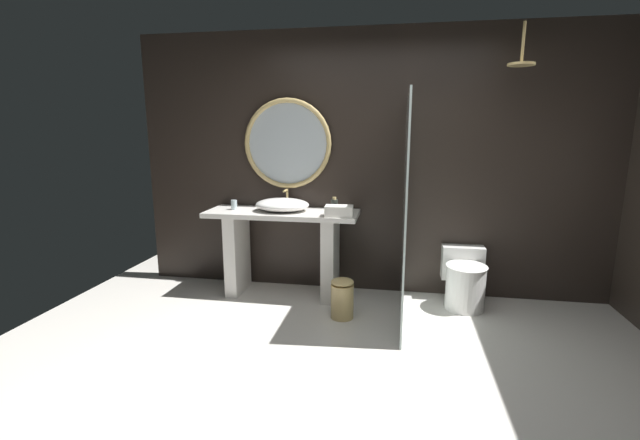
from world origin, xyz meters
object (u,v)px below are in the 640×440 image
(tumbler_cup, at_px, (234,205))
(rain_shower_head, at_px, (521,61))
(vessel_sink, at_px, (282,205))
(soap_dispenser, at_px, (334,206))
(toilet, at_px, (464,279))
(waste_bin, at_px, (342,298))
(round_wall_mirror, at_px, (287,144))
(folded_hand_towel, at_px, (339,211))

(tumbler_cup, distance_m, rain_shower_head, 2.87)
(vessel_sink, height_order, tumbler_cup, vessel_sink)
(soap_dispenser, height_order, toilet, soap_dispenser)
(soap_dispenser, xyz_separation_m, waste_bin, (0.14, -0.45, -0.75))
(round_wall_mirror, height_order, waste_bin, round_wall_mirror)
(vessel_sink, xyz_separation_m, rain_shower_head, (2.07, -0.10, 1.27))
(toilet, xyz_separation_m, folded_hand_towel, (-1.18, -0.18, 0.64))
(toilet, height_order, waste_bin, toilet)
(soap_dispenser, bearing_deg, round_wall_mirror, 153.27)
(soap_dispenser, height_order, folded_hand_towel, soap_dispenser)
(vessel_sink, xyz_separation_m, toilet, (1.76, 0.01, -0.66))
(vessel_sink, bearing_deg, round_wall_mirror, 90.02)
(rain_shower_head, xyz_separation_m, waste_bin, (-1.41, -0.38, -2.01))
(tumbler_cup, xyz_separation_m, folded_hand_towel, (1.08, -0.16, 0.00))
(vessel_sink, distance_m, waste_bin, 1.10)
(tumbler_cup, bearing_deg, vessel_sink, 1.20)
(vessel_sink, height_order, rain_shower_head, rain_shower_head)
(toilet, bearing_deg, vessel_sink, -179.63)
(vessel_sink, relative_size, waste_bin, 1.46)
(vessel_sink, xyz_separation_m, soap_dispenser, (0.52, -0.02, 0.01))
(round_wall_mirror, bearing_deg, vessel_sink, -89.98)
(tumbler_cup, height_order, rain_shower_head, rain_shower_head)
(round_wall_mirror, xyz_separation_m, waste_bin, (0.66, -0.71, -1.32))
(vessel_sink, xyz_separation_m, round_wall_mirror, (-0.00, 0.24, 0.58))
(vessel_sink, xyz_separation_m, waste_bin, (0.66, -0.47, -0.74))
(rain_shower_head, height_order, toilet, rain_shower_head)
(tumbler_cup, xyz_separation_m, waste_bin, (1.16, -0.46, -0.72))
(tumbler_cup, distance_m, waste_bin, 1.44)
(vessel_sink, distance_m, folded_hand_towel, 0.61)
(vessel_sink, distance_m, round_wall_mirror, 0.63)
(vessel_sink, bearing_deg, folded_hand_towel, -16.16)
(waste_bin, relative_size, folded_hand_towel, 1.42)
(toilet, height_order, folded_hand_towel, folded_hand_towel)
(tumbler_cup, height_order, waste_bin, tumbler_cup)
(folded_hand_towel, bearing_deg, rain_shower_head, 2.87)
(round_wall_mirror, bearing_deg, soap_dispenser, -26.73)
(tumbler_cup, relative_size, rain_shower_head, 0.28)
(vessel_sink, distance_m, tumbler_cup, 0.50)
(round_wall_mirror, xyz_separation_m, folded_hand_towel, (0.59, -0.41, -0.59))
(tumbler_cup, distance_m, toilet, 2.35)
(round_wall_mirror, bearing_deg, toilet, -7.32)
(soap_dispenser, distance_m, waste_bin, 0.88)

